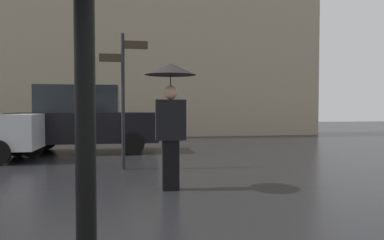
{
  "coord_description": "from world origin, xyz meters",
  "views": [
    {
      "loc": [
        0.26,
        -2.26,
        1.42
      ],
      "look_at": [
        1.3,
        3.92,
        1.19
      ],
      "focal_mm": 34.43,
      "sensor_mm": 36.0,
      "label": 1
    }
  ],
  "objects": [
    {
      "name": "pedestrian_with_umbrella",
      "position": [
        0.93,
        3.94,
        1.56
      ],
      "size": [
        0.87,
        0.87,
        2.15
      ],
      "rotation": [
        0.0,
        0.0,
        0.54
      ],
      "color": "black",
      "rests_on": "ground"
    },
    {
      "name": "parked_car_right",
      "position": [
        -1.14,
        9.57,
        1.04
      ],
      "size": [
        4.34,
        1.97,
        2.06
      ],
      "rotation": [
        0.0,
        0.0,
        0.18
      ],
      "color": "black",
      "rests_on": "ground"
    },
    {
      "name": "street_signpost",
      "position": [
        0.11,
        6.2,
        1.86
      ],
      "size": [
        1.08,
        0.08,
        3.07
      ],
      "color": "black",
      "rests_on": "ground"
    }
  ]
}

